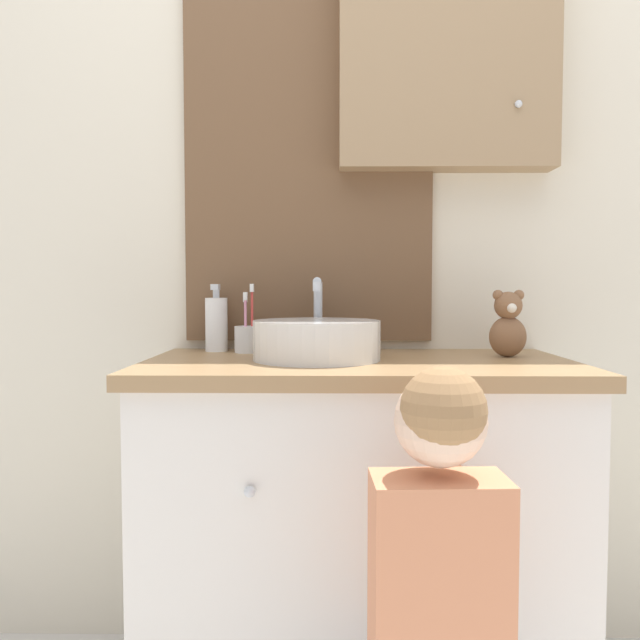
{
  "coord_description": "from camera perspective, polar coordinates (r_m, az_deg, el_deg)",
  "views": [
    {
      "loc": [
        -0.07,
        -1.19,
        1.03
      ],
      "look_at": [
        -0.09,
        0.27,
        0.95
      ],
      "focal_mm": 35.0,
      "sensor_mm": 36.0,
      "label": 1
    }
  ],
  "objects": [
    {
      "name": "child_figure",
      "position": [
        1.17,
        10.87,
        -23.42
      ],
      "size": [
        0.23,
        0.45,
        0.9
      ],
      "color": "slate",
      "rests_on": "ground_plane"
    },
    {
      "name": "wall_back",
      "position": [
        1.83,
        3.53,
        11.05
      ],
      "size": [
        3.2,
        0.18,
        2.5
      ],
      "color": "beige",
      "rests_on": "ground_plane"
    },
    {
      "name": "teddy_bear",
      "position": [
        1.65,
        16.81,
        -0.47
      ],
      "size": [
        0.09,
        0.08,
        0.17
      ],
      "color": "brown",
      "rests_on": "vanity_counter"
    },
    {
      "name": "toothbrush_holder",
      "position": [
        1.7,
        -6.6,
        -1.56
      ],
      "size": [
        0.07,
        0.07,
        0.19
      ],
      "color": "silver",
      "rests_on": "vanity_counter"
    },
    {
      "name": "vanity_counter",
      "position": [
        1.63,
        3.49,
        -18.64
      ],
      "size": [
        1.04,
        0.55,
        0.85
      ],
      "color": "silver",
      "rests_on": "ground_plane"
    },
    {
      "name": "soap_dispenser",
      "position": [
        1.75,
        -9.45,
        -0.31
      ],
      "size": [
        0.06,
        0.06,
        0.19
      ],
      "color": "white",
      "rests_on": "vanity_counter"
    },
    {
      "name": "sink_basin",
      "position": [
        1.52,
        -0.23,
        -1.71
      ],
      "size": [
        0.31,
        0.36,
        0.2
      ],
      "color": "silver",
      "rests_on": "vanity_counter"
    }
  ]
}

